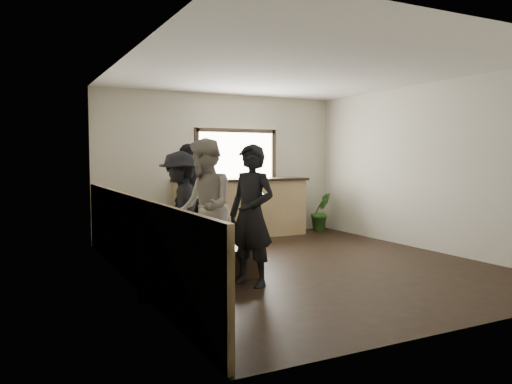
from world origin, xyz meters
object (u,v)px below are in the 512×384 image
potted_plant (321,212)px  person_c (180,208)px  bar_counter (242,204)px  sofa (170,256)px  cup_b (244,243)px  person_b (205,208)px  cup_a (218,239)px  person_d (189,199)px  person_a (252,215)px  coffee_table (231,259)px

potted_plant → person_c: size_ratio=0.49×
bar_counter → person_c: size_ratio=1.63×
person_c → bar_counter: bearing=139.3°
sofa → cup_b: size_ratio=21.61×
bar_counter → person_b: (-1.86, -2.78, 0.27)m
potted_plant → person_b: 4.63m
bar_counter → person_c: bar_counter is taller
cup_a → cup_b: cup_a is taller
cup_a → person_d: (0.07, 1.36, 0.45)m
bar_counter → person_a: size_ratio=1.57×
cup_b → potted_plant: potted_plant is taller
person_b → person_d: (0.36, 1.60, -0.01)m
person_c → person_b: bearing=5.0°
potted_plant → person_b: person_b is taller
person_b → person_c: size_ratio=1.10×
sofa → person_d: 1.82m
person_a → cup_a: bearing=158.5°
bar_counter → coffee_table: 3.15m
coffee_table → person_b: 0.81m
potted_plant → person_a: bearing=-134.7°
person_d → cup_b: bearing=44.6°
potted_plant → person_d: size_ratio=0.46×
sofa → cup_b: (0.95, -0.23, 0.13)m
sofa → cup_a: 0.77m
cup_b → person_a: (-0.13, -0.47, 0.43)m
coffee_table → person_b: person_b is taller
cup_b → person_b: size_ratio=0.05×
sofa → person_c: person_c is taller
sofa → potted_plant: potted_plant is taller
coffee_table → person_c: 1.20m
cup_b → sofa: bearing=166.1°
person_b → person_c: person_b is taller
bar_counter → cup_a: size_ratio=20.01×
sofa → person_b: bearing=-85.9°
person_a → person_c: bearing=166.1°
person_b → person_d: bearing=-179.9°
potted_plant → person_c: person_c is taller
coffee_table → potted_plant: 4.29m
coffee_table → cup_b: bearing=-58.1°
potted_plant → person_a: 4.76m
person_a → potted_plant: bearing=108.6°
bar_counter → person_d: bar_counter is taller
cup_a → cup_b: 0.45m
cup_a → potted_plant: (3.42, 2.50, -0.03)m
potted_plant → person_d: 3.56m
cup_a → cup_b: bearing=-61.8°
bar_counter → potted_plant: (1.85, -0.05, -0.23)m
cup_b → bar_counter: bearing=65.2°
person_a → person_c: 1.64m
cup_a → person_b: (-0.29, -0.24, 0.46)m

